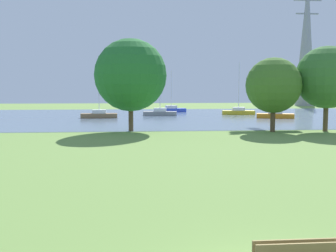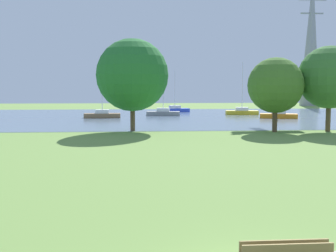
{
  "view_description": "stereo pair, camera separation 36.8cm",
  "coord_description": "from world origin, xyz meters",
  "px_view_note": "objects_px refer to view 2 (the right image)",
  "views": [
    {
      "loc": [
        -3.24,
        -7.5,
        3.96
      ],
      "look_at": [
        -0.87,
        18.78,
        1.53
      ],
      "focal_mm": 43.91,
      "sensor_mm": 36.0,
      "label": 1
    },
    {
      "loc": [
        -2.88,
        -7.53,
        3.96
      ],
      "look_at": [
        -0.87,
        18.78,
        1.53
      ],
      "focal_mm": 43.91,
      "sensor_mm": 36.0,
      "label": 2
    }
  ],
  "objects_px": {
    "sailboat_gray": "(163,113)",
    "electricity_pylon": "(311,40)",
    "sailboat_orange": "(278,115)",
    "sailboat_yellow": "(242,112)",
    "tree_west_far": "(132,75)",
    "tree_mid_shore": "(330,77)",
    "tree_east_far": "(276,85)",
    "sailboat_blue": "(175,109)",
    "sailboat_brown": "(102,114)"
  },
  "relations": [
    {
      "from": "sailboat_orange",
      "to": "tree_east_far",
      "type": "relative_size",
      "value": 0.79
    },
    {
      "from": "sailboat_orange",
      "to": "sailboat_gray",
      "type": "xyz_separation_m",
      "value": [
        -14.84,
        6.46,
        0.02
      ]
    },
    {
      "from": "sailboat_gray",
      "to": "tree_west_far",
      "type": "distance_m",
      "value": 22.11
    },
    {
      "from": "sailboat_gray",
      "to": "electricity_pylon",
      "type": "height_order",
      "value": "electricity_pylon"
    },
    {
      "from": "sailboat_gray",
      "to": "tree_mid_shore",
      "type": "distance_m",
      "value": 27.04
    },
    {
      "from": "tree_west_far",
      "to": "tree_mid_shore",
      "type": "distance_m",
      "value": 18.0
    },
    {
      "from": "sailboat_orange",
      "to": "sailboat_yellow",
      "type": "bearing_deg",
      "value": 110.59
    },
    {
      "from": "sailboat_yellow",
      "to": "sailboat_brown",
      "type": "distance_m",
      "value": 21.01
    },
    {
      "from": "sailboat_gray",
      "to": "electricity_pylon",
      "type": "bearing_deg",
      "value": 42.07
    },
    {
      "from": "sailboat_yellow",
      "to": "tree_west_far",
      "type": "distance_m",
      "value": 28.05
    },
    {
      "from": "sailboat_gray",
      "to": "tree_east_far",
      "type": "xyz_separation_m",
      "value": [
        8.71,
        -22.84,
        3.76
      ]
    },
    {
      "from": "sailboat_yellow",
      "to": "sailboat_gray",
      "type": "xyz_separation_m",
      "value": [
        -11.93,
        -1.28,
        -0.01
      ]
    },
    {
      "from": "tree_east_far",
      "to": "electricity_pylon",
      "type": "relative_size",
      "value": 0.23
    },
    {
      "from": "sailboat_yellow",
      "to": "sailboat_orange",
      "type": "distance_m",
      "value": 8.27
    },
    {
      "from": "sailboat_blue",
      "to": "sailboat_orange",
      "type": "relative_size",
      "value": 1.27
    },
    {
      "from": "tree_mid_shore",
      "to": "electricity_pylon",
      "type": "relative_size",
      "value": 0.26
    },
    {
      "from": "sailboat_orange",
      "to": "electricity_pylon",
      "type": "relative_size",
      "value": 0.18
    },
    {
      "from": "sailboat_brown",
      "to": "sailboat_orange",
      "type": "bearing_deg",
      "value": -6.22
    },
    {
      "from": "tree_west_far",
      "to": "tree_east_far",
      "type": "xyz_separation_m",
      "value": [
        12.91,
        -1.65,
        -0.94
      ]
    },
    {
      "from": "sailboat_gray",
      "to": "tree_east_far",
      "type": "relative_size",
      "value": 1.01
    },
    {
      "from": "electricity_pylon",
      "to": "sailboat_blue",
      "type": "bearing_deg",
      "value": -144.81
    },
    {
      "from": "sailboat_brown",
      "to": "tree_mid_shore",
      "type": "relative_size",
      "value": 1.02
    },
    {
      "from": "sailboat_blue",
      "to": "tree_west_far",
      "type": "relative_size",
      "value": 0.8
    },
    {
      "from": "sailboat_blue",
      "to": "tree_west_far",
      "type": "xyz_separation_m",
      "value": [
        -6.7,
        -29.99,
        4.7
      ]
    },
    {
      "from": "sailboat_brown",
      "to": "tree_east_far",
      "type": "relative_size",
      "value": 1.19
    },
    {
      "from": "tree_east_far",
      "to": "tree_mid_shore",
      "type": "bearing_deg",
      "value": -0.26
    },
    {
      "from": "sailboat_gray",
      "to": "tree_west_far",
      "type": "xyz_separation_m",
      "value": [
        -4.2,
        -21.19,
        4.7
      ]
    },
    {
      "from": "sailboat_gray",
      "to": "sailboat_blue",
      "type": "bearing_deg",
      "value": 74.15
    },
    {
      "from": "sailboat_yellow",
      "to": "sailboat_orange",
      "type": "height_order",
      "value": "sailboat_yellow"
    },
    {
      "from": "sailboat_blue",
      "to": "sailboat_gray",
      "type": "relative_size",
      "value": 1.0
    },
    {
      "from": "sailboat_brown",
      "to": "tree_west_far",
      "type": "xyz_separation_m",
      "value": [
        4.22,
        -17.26,
        4.69
      ]
    },
    {
      "from": "sailboat_gray",
      "to": "sailboat_brown",
      "type": "bearing_deg",
      "value": -154.99
    },
    {
      "from": "sailboat_yellow",
      "to": "tree_west_far",
      "type": "relative_size",
      "value": 0.92
    },
    {
      "from": "tree_mid_shore",
      "to": "tree_west_far",
      "type": "bearing_deg",
      "value": 174.65
    },
    {
      "from": "tree_east_far",
      "to": "sailboat_blue",
      "type": "bearing_deg",
      "value": 101.11
    },
    {
      "from": "sailboat_orange",
      "to": "tree_east_far",
      "type": "xyz_separation_m",
      "value": [
        -6.13,
        -16.38,
        3.78
      ]
    },
    {
      "from": "sailboat_blue",
      "to": "sailboat_orange",
      "type": "xyz_separation_m",
      "value": [
        12.34,
        -15.27,
        -0.02
      ]
    },
    {
      "from": "sailboat_orange",
      "to": "tree_east_far",
      "type": "height_order",
      "value": "tree_east_far"
    },
    {
      "from": "sailboat_yellow",
      "to": "tree_west_far",
      "type": "height_order",
      "value": "tree_west_far"
    },
    {
      "from": "sailboat_orange",
      "to": "tree_west_far",
      "type": "distance_m",
      "value": 24.53
    },
    {
      "from": "sailboat_blue",
      "to": "electricity_pylon",
      "type": "relative_size",
      "value": 0.23
    },
    {
      "from": "tree_west_far",
      "to": "tree_mid_shore",
      "type": "relative_size",
      "value": 1.09
    },
    {
      "from": "sailboat_orange",
      "to": "sailboat_gray",
      "type": "relative_size",
      "value": 0.79
    },
    {
      "from": "sailboat_gray",
      "to": "tree_west_far",
      "type": "bearing_deg",
      "value": -101.21
    },
    {
      "from": "sailboat_gray",
      "to": "sailboat_orange",
      "type": "bearing_deg",
      "value": -23.54
    },
    {
      "from": "sailboat_blue",
      "to": "sailboat_gray",
      "type": "height_order",
      "value": "sailboat_blue"
    },
    {
      "from": "electricity_pylon",
      "to": "sailboat_orange",
      "type": "bearing_deg",
      "value": -118.31
    },
    {
      "from": "sailboat_brown",
      "to": "tree_west_far",
      "type": "height_order",
      "value": "tree_west_far"
    },
    {
      "from": "tree_mid_shore",
      "to": "sailboat_orange",
      "type": "bearing_deg",
      "value": 86.1
    },
    {
      "from": "sailboat_blue",
      "to": "sailboat_yellow",
      "type": "distance_m",
      "value": 12.06
    }
  ]
}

